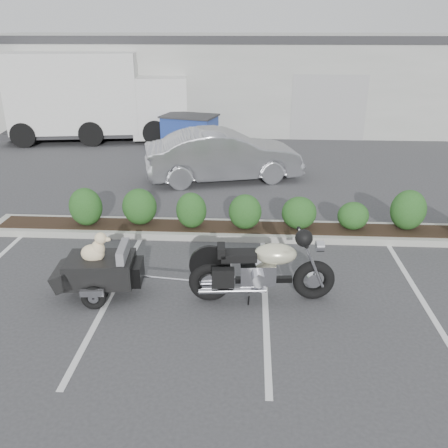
# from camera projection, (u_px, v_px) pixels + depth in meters

# --- Properties ---
(ground) EXTENTS (90.00, 90.00, 0.00)m
(ground) POSITION_uv_depth(u_px,v_px,m) (200.00, 280.00, 8.79)
(ground) COLOR #38383A
(ground) RESTS_ON ground
(planter_kerb) EXTENTS (12.00, 1.00, 0.15)m
(planter_kerb) POSITION_uv_depth(u_px,v_px,m) (254.00, 231.00, 10.73)
(planter_kerb) COLOR #9E9E93
(planter_kerb) RESTS_ON ground
(building) EXTENTS (26.00, 10.00, 4.00)m
(building) POSITION_uv_depth(u_px,v_px,m) (235.00, 77.00, 23.67)
(building) COLOR #9EA099
(building) RESTS_ON ground
(motorcycle) EXTENTS (2.50, 0.88, 1.44)m
(motorcycle) POSITION_uv_depth(u_px,v_px,m) (262.00, 270.00, 7.95)
(motorcycle) COLOR black
(motorcycle) RESTS_ON ground
(pet_trailer) EXTENTS (2.01, 1.13, 1.19)m
(pet_trailer) POSITION_uv_depth(u_px,v_px,m) (100.00, 269.00, 8.15)
(pet_trailer) COLOR black
(pet_trailer) RESTS_ON ground
(sedan) EXTENTS (4.91, 2.75, 1.53)m
(sedan) POSITION_uv_depth(u_px,v_px,m) (223.00, 155.00, 14.23)
(sedan) COLOR #A4A5AB
(sedan) RESTS_ON ground
(dumpster) EXTENTS (2.26, 1.83, 1.29)m
(dumpster) POSITION_uv_depth(u_px,v_px,m) (190.00, 132.00, 17.87)
(dumpster) COLOR navy
(dumpster) RESTS_ON ground
(delivery_truck) EXTENTS (7.76, 3.52, 3.42)m
(delivery_truck) POSITION_uv_depth(u_px,v_px,m) (98.00, 99.00, 19.08)
(delivery_truck) COLOR silver
(delivery_truck) RESTS_ON ground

